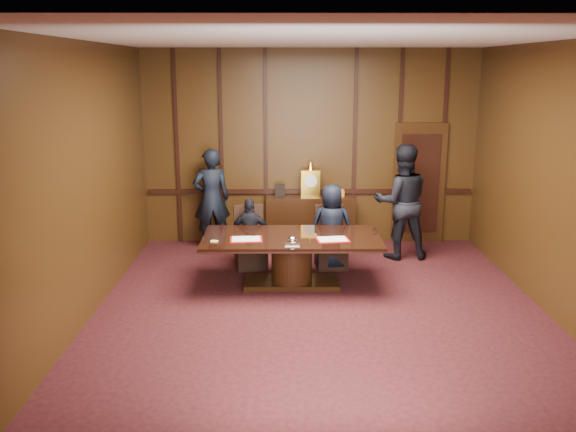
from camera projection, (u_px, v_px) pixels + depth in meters
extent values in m
plane|color=black|center=(320.00, 314.00, 8.03)|extent=(7.00, 7.00, 0.00)
plane|color=silver|center=(324.00, 38.00, 7.19)|extent=(7.00, 7.00, 0.00)
cube|color=black|center=(310.00, 148.00, 11.01)|extent=(6.00, 0.04, 3.50)
cube|color=black|center=(354.00, 278.00, 4.21)|extent=(6.00, 0.04, 3.50)
cube|color=black|center=(82.00, 184.00, 7.59)|extent=(0.04, 7.00, 3.50)
cube|color=black|center=(561.00, 183.00, 7.63)|extent=(0.04, 7.00, 3.50)
cube|color=black|center=(310.00, 191.00, 11.17)|extent=(5.90, 0.05, 0.08)
cube|color=black|center=(419.00, 183.00, 11.14)|extent=(0.95, 0.06, 2.20)
sphere|color=gold|center=(399.00, 187.00, 11.08)|extent=(0.08, 0.08, 0.08)
cube|color=black|center=(310.00, 220.00, 11.09)|extent=(1.60, 0.45, 0.90)
cube|color=black|center=(272.00, 243.00, 11.18)|extent=(0.12, 0.40, 0.06)
cube|color=black|center=(348.00, 243.00, 11.19)|extent=(0.12, 0.40, 0.06)
cube|color=gold|center=(310.00, 183.00, 10.92)|extent=(0.34, 0.18, 0.48)
cylinder|color=white|center=(311.00, 181.00, 10.81)|extent=(0.22, 0.03, 0.22)
cone|color=gold|center=(311.00, 166.00, 10.85)|extent=(0.14, 0.14, 0.16)
cube|color=black|center=(280.00, 190.00, 10.97)|extent=(0.18, 0.04, 0.22)
cube|color=orange|center=(338.00, 193.00, 10.99)|extent=(0.22, 0.12, 0.12)
cube|color=black|center=(292.00, 283.00, 9.09)|extent=(1.40, 0.60, 0.08)
cylinder|color=black|center=(292.00, 260.00, 9.00)|extent=(0.60, 0.60, 0.62)
cube|color=black|center=(292.00, 240.00, 8.93)|extent=(2.62, 1.32, 0.02)
cube|color=black|center=(292.00, 238.00, 8.92)|extent=(2.60, 1.30, 0.06)
cube|color=#B01110|center=(246.00, 239.00, 8.73)|extent=(0.48, 0.36, 0.01)
cube|color=white|center=(246.00, 239.00, 8.73)|extent=(0.42, 0.31, 0.01)
cube|color=#B01110|center=(332.00, 240.00, 8.72)|extent=(0.50, 0.39, 0.01)
cube|color=white|center=(332.00, 239.00, 8.72)|extent=(0.43, 0.33, 0.01)
cube|color=white|center=(292.00, 245.00, 8.47)|extent=(0.20, 0.14, 0.01)
ellipsoid|color=white|center=(292.00, 241.00, 8.46)|extent=(0.13, 0.13, 0.10)
cube|color=#F2ED76|center=(214.00, 241.00, 8.63)|extent=(0.11, 0.09, 0.01)
cube|color=black|center=(251.00, 254.00, 9.86)|extent=(0.57, 0.57, 0.46)
cube|color=black|center=(249.00, 221.00, 9.94)|extent=(0.48, 0.16, 0.55)
cylinder|color=black|center=(238.00, 264.00, 9.69)|extent=(0.04, 0.04, 0.23)
cylinder|color=black|center=(264.00, 257.00, 10.08)|extent=(0.04, 0.04, 0.23)
cube|color=black|center=(331.00, 253.00, 9.87)|extent=(0.53, 0.53, 0.46)
cube|color=black|center=(329.00, 221.00, 9.96)|extent=(0.48, 0.11, 0.55)
cylinder|color=black|center=(319.00, 264.00, 9.70)|extent=(0.04, 0.04, 0.23)
cylinder|color=black|center=(342.00, 256.00, 10.09)|extent=(0.04, 0.04, 0.23)
imported|color=black|center=(250.00, 234.00, 9.73)|extent=(0.68, 0.29, 1.15)
imported|color=black|center=(332.00, 227.00, 9.71)|extent=(0.73, 0.52, 1.38)
imported|color=black|center=(212.00, 199.00, 10.81)|extent=(0.74, 0.57, 1.79)
imported|color=black|center=(402.00, 202.00, 10.22)|extent=(0.96, 0.76, 1.94)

